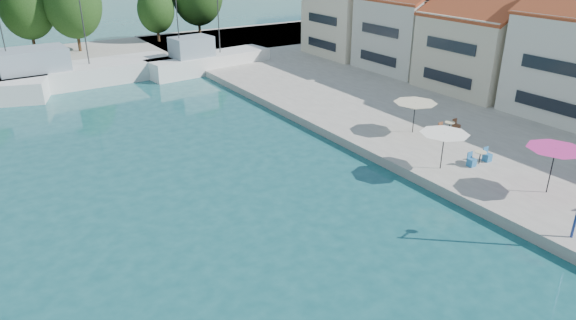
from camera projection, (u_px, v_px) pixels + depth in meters
quay_right at (491, 103)px, 42.67m from camera, size 32.00×92.00×0.60m
quay_far at (34, 62)px, 56.73m from camera, size 90.00×16.00×0.60m
building_04 at (486, 38)px, 44.11m from camera, size 9.00×8.80×9.20m
building_05 at (411, 22)px, 51.01m from camera, size 8.40×8.80×9.70m
building_06 at (354, 10)px, 57.91m from camera, size 9.00×8.80×10.20m
trawler_03 at (64, 75)px, 48.37m from camera, size 19.81×5.97×10.20m
trawler_04 at (207, 61)px, 53.69m from camera, size 13.71×5.08×10.20m
tree_05 at (27, 6)px, 58.67m from camera, size 6.10×6.10×9.03m
tree_06 at (73, 3)px, 58.83m from camera, size 6.38×6.38×9.44m
tree_07 at (156, 10)px, 65.16m from camera, size 4.64×4.64×6.88m
umbrella_pink at (555, 153)px, 26.11m from camera, size 2.91×2.91×2.47m
umbrella_white at (444, 137)px, 29.05m from camera, size 2.80×2.80×2.17m
umbrella_cream at (415, 106)px, 34.64m from camera, size 2.95×2.95×2.13m
cafe_table_02 at (480, 159)px, 30.33m from camera, size 1.82×0.70×0.76m
cafe_table_03 at (449, 129)px, 35.19m from camera, size 1.82×0.70×0.76m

